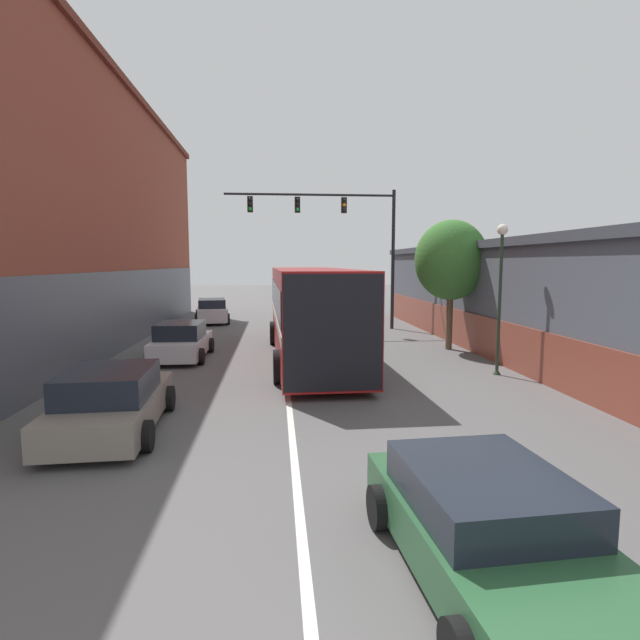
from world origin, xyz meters
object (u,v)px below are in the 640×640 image
Objects in this scene: parked_car_left_far at (112,402)px; street_lamp at (500,286)px; bus at (311,309)px; parked_car_left_mid at (181,342)px; hatchback_foreground at (491,529)px; parked_car_left_near at (212,311)px; traffic_signal_gantry at (340,226)px; street_tree_near at (451,260)px.

street_lamp reaches higher than parked_car_left_far.
bus reaches higher than parked_car_left_mid.
street_lamp is at bearing -28.68° from hatchback_foreground.
parked_car_left_near reaches higher than parked_car_left_mid.
parked_car_left_far is at bearing -178.74° from parked_car_left_mid.
parked_car_left_mid is 8.07m from parked_car_left_far.
parked_car_left_far is 0.49× the size of traffic_signal_gantry.
bus is at bearing -164.89° from parked_car_left_near.
bus is 6.25m from street_tree_near.
bus is 2.98× the size of parked_car_left_mid.
street_tree_near is at bearing 88.92° from street_lamp.
hatchback_foreground is at bearing -135.89° from parked_car_left_far.
traffic_signal_gantry reaches higher than hatchback_foreground.
parked_car_left_mid is 11.00m from street_tree_near.
bus is at bearing -163.95° from street_tree_near.
street_tree_near is (5.76, 1.66, 1.76)m from bus.
parked_car_left_far is at bearing 43.15° from hatchback_foreground.
street_tree_near is at bearing -83.14° from parked_car_left_mid.
parked_car_left_mid is at bearing 173.90° from parked_car_left_near.
parked_car_left_near is at bearing 151.80° from traffic_signal_gantry.
parked_car_left_far is at bearing 146.51° from bus.
parked_car_left_mid is (-5.84, 13.48, 0.07)m from hatchback_foreground.
street_lamp reaches higher than bus.
street_tree_near is (3.66, -6.58, -1.83)m from traffic_signal_gantry.
parked_car_left_mid is at bearing -131.77° from traffic_signal_gantry.
street_lamp is (10.76, -15.14, 2.13)m from parked_car_left_near.
hatchback_foreground is 21.75m from traffic_signal_gantry.
parked_car_left_near is 1.08× the size of parked_car_left_far.
street_lamp is at bearing -69.44° from parked_car_left_far.
hatchback_foreground is at bearing -155.73° from parked_car_left_mid.
street_lamp is 0.90× the size of street_tree_near.
traffic_signal_gantry reaches higher than bus.
hatchback_foreground is (1.07, -12.93, -1.29)m from bus.
street_lamp is at bearing -108.13° from parked_car_left_mid.
parked_car_left_near is at bearing 136.11° from street_tree_near.
parked_car_left_mid is at bearing 82.01° from bus.
traffic_signal_gantry reaches higher than parked_car_left_near.
parked_car_left_far is (0.06, -8.07, 0.00)m from parked_car_left_mid.
traffic_signal_gantry is (1.03, 21.17, 4.88)m from hatchback_foreground.
parked_car_left_near is at bearing -1.65° from parked_car_left_far.
parked_car_left_mid is (0.33, -11.55, -0.04)m from parked_car_left_near.
traffic_signal_gantry reaches higher than street_lamp.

